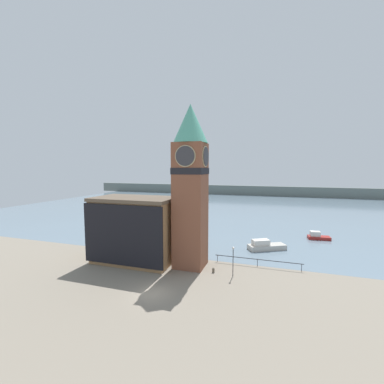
{
  "coord_description": "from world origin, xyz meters",
  "views": [
    {
      "loc": [
        13.16,
        -25.51,
        14.45
      ],
      "look_at": [
        2.58,
        7.06,
        11.22
      ],
      "focal_mm": 24.0,
      "sensor_mm": 36.0,
      "label": 1
    }
  ],
  "objects_px": {
    "mooring_bollard_near": "(213,270)",
    "lamp_post": "(233,256)",
    "boat_far": "(318,236)",
    "boat_near": "(265,246)",
    "clock_tower": "(190,182)",
    "pier_building": "(135,229)"
  },
  "relations": [
    {
      "from": "clock_tower",
      "to": "mooring_bollard_near",
      "type": "xyz_separation_m",
      "value": [
        3.79,
        -1.37,
        -12.04
      ]
    },
    {
      "from": "clock_tower",
      "to": "mooring_bollard_near",
      "type": "height_order",
      "value": "clock_tower"
    },
    {
      "from": "pier_building",
      "to": "boat_near",
      "type": "height_order",
      "value": "pier_building"
    },
    {
      "from": "pier_building",
      "to": "lamp_post",
      "type": "distance_m",
      "value": 15.6
    },
    {
      "from": "boat_far",
      "to": "mooring_bollard_near",
      "type": "height_order",
      "value": "boat_far"
    },
    {
      "from": "boat_near",
      "to": "lamp_post",
      "type": "distance_m",
      "value": 13.71
    },
    {
      "from": "pier_building",
      "to": "mooring_bollard_near",
      "type": "xyz_separation_m",
      "value": [
        12.64,
        -0.61,
        -4.64
      ]
    },
    {
      "from": "clock_tower",
      "to": "boat_far",
      "type": "relative_size",
      "value": 5.41
    },
    {
      "from": "boat_far",
      "to": "lamp_post",
      "type": "bearing_deg",
      "value": -124.91
    },
    {
      "from": "boat_far",
      "to": "lamp_post",
      "type": "distance_m",
      "value": 27.03
    },
    {
      "from": "clock_tower",
      "to": "pier_building",
      "type": "height_order",
      "value": "clock_tower"
    },
    {
      "from": "boat_near",
      "to": "lamp_post",
      "type": "relative_size",
      "value": 1.69
    },
    {
      "from": "pier_building",
      "to": "mooring_bollard_near",
      "type": "height_order",
      "value": "pier_building"
    },
    {
      "from": "boat_far",
      "to": "lamp_post",
      "type": "xyz_separation_m",
      "value": [
        -13.57,
        -23.27,
        2.25
      ]
    },
    {
      "from": "mooring_bollard_near",
      "to": "lamp_post",
      "type": "distance_m",
      "value": 3.72
    },
    {
      "from": "pier_building",
      "to": "mooring_bollard_near",
      "type": "bearing_deg",
      "value": -2.78
    },
    {
      "from": "pier_building",
      "to": "mooring_bollard_near",
      "type": "distance_m",
      "value": 13.48
    },
    {
      "from": "boat_far",
      "to": "boat_near",
      "type": "bearing_deg",
      "value": -138.62
    },
    {
      "from": "pier_building",
      "to": "boat_near",
      "type": "distance_m",
      "value": 22.96
    },
    {
      "from": "clock_tower",
      "to": "pier_building",
      "type": "distance_m",
      "value": 11.56
    },
    {
      "from": "boat_far",
      "to": "pier_building",
      "type": "bearing_deg",
      "value": -147.17
    },
    {
      "from": "lamp_post",
      "to": "pier_building",
      "type": "bearing_deg",
      "value": 176.12
    }
  ]
}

